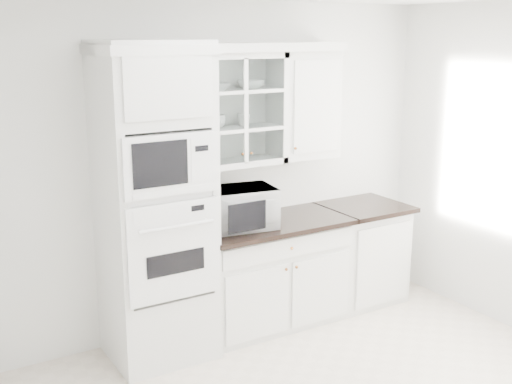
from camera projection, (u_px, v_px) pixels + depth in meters
room_shell at (318, 138)px, 4.16m from camera, size 4.00×3.50×2.70m
oven_column at (155, 206)px, 4.75m from camera, size 0.76×0.68×2.40m
base_cabinet_run at (270, 272)px, 5.47m from camera, size 1.32×0.67×0.92m
extra_base_cabinet at (361, 252)px, 5.97m from camera, size 0.72×0.67×0.92m
upper_cabinet_glass at (235, 109)px, 5.12m from camera, size 0.80×0.33×0.90m
upper_cabinet_solid at (304, 105)px, 5.46m from camera, size 0.55×0.33×0.90m
crown_molding at (225, 47)px, 4.93m from camera, size 2.14×0.38×0.07m
countertop_microwave at (238, 207)px, 5.14m from camera, size 0.63×0.55×0.33m
bowl_a at (215, 87)px, 4.98m from camera, size 0.24×0.24×0.06m
bowl_b at (251, 84)px, 5.16m from camera, size 0.26×0.26×0.07m
cup_a at (217, 121)px, 5.07m from camera, size 0.15×0.15×0.11m
cup_b at (244, 120)px, 5.19m from camera, size 0.14×0.14×0.10m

